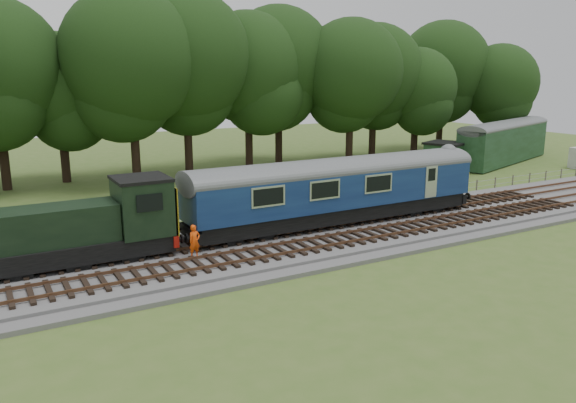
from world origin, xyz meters
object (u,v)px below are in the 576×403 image
shunter_loco (84,228)px  parked_coach (505,140)px  dmu_railcar (338,185)px  worker (195,241)px

shunter_loco → parked_coach: (42.29, 12.00, 0.34)m
dmu_railcar → worker: size_ratio=11.27×
dmu_railcar → worker: 9.65m
dmu_railcar → parked_coach: dmu_railcar is taller
shunter_loco → dmu_railcar: bearing=-0.0°
parked_coach → shunter_loco: bearing=177.1°
worker → parked_coach: 40.20m
shunter_loco → parked_coach: bearing=15.8°
dmu_railcar → shunter_loco: dmu_railcar is taller
dmu_railcar → worker: bearing=-168.7°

